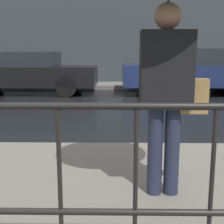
# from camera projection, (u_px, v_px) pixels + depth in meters

# --- Properties ---
(ground_plane) EXTENTS (80.00, 80.00, 0.00)m
(ground_plane) POSITION_uv_depth(u_px,v_px,m) (150.00, 107.00, 8.14)
(ground_plane) COLOR black
(sidewalk_near) EXTENTS (28.00, 3.03, 0.15)m
(sidewalk_near) POSITION_uv_depth(u_px,v_px,m) (208.00, 197.00, 2.95)
(sidewalk_near) COLOR slate
(sidewalk_near) RESTS_ON ground_plane
(sidewalk_far) EXTENTS (28.00, 1.65, 0.15)m
(sidewalk_far) POSITION_uv_depth(u_px,v_px,m) (138.00, 85.00, 12.62)
(sidewalk_far) COLOR slate
(sidewalk_far) RESTS_ON ground_plane
(lane_marking) EXTENTS (25.20, 0.12, 0.01)m
(lane_marking) POSITION_uv_depth(u_px,v_px,m) (150.00, 107.00, 8.14)
(lane_marking) COLOR gold
(lane_marking) RESTS_ON ground_plane
(building_storefront) EXTENTS (28.00, 0.30, 5.71)m
(building_storefront) POSITION_uv_depth(u_px,v_px,m) (138.00, 17.00, 13.05)
(building_storefront) COLOR #383D42
(building_storefront) RESTS_ON ground_plane
(car_black) EXTENTS (4.70, 1.81, 1.42)m
(car_black) POSITION_uv_depth(u_px,v_px,m) (26.00, 72.00, 10.60)
(car_black) COLOR black
(car_black) RESTS_ON ground_plane
(car_navy) EXTENTS (4.45, 1.92, 1.52)m
(car_navy) POSITION_uv_depth(u_px,v_px,m) (187.00, 71.00, 10.51)
(car_navy) COLOR #19234C
(car_navy) RESTS_ON ground_plane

